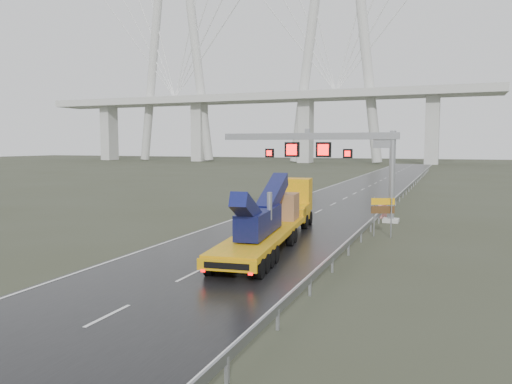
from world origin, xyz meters
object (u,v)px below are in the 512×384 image
at_px(exit_sign_pair, 383,209).
at_px(striped_barrier, 383,211).
at_px(heavy_haul_truck, 277,214).
at_px(sign_gantry, 332,151).

xyz_separation_m(exit_sign_pair, striped_barrier, (-1.10, 8.66, -1.24)).
bearing_deg(exit_sign_pair, heavy_haul_truck, -172.47).
xyz_separation_m(heavy_haul_truck, striped_barrier, (5.10, 12.07, -1.04)).
relative_size(heavy_haul_truck, exit_sign_pair, 6.92).
xyz_separation_m(sign_gantry, exit_sign_pair, (5.00, -6.65, -3.76)).
distance_m(sign_gantry, heavy_haul_truck, 10.87).
height_order(exit_sign_pair, striped_barrier, exit_sign_pair).
relative_size(sign_gantry, striped_barrier, 12.13).
distance_m(heavy_haul_truck, exit_sign_pair, 7.08).
bearing_deg(heavy_haul_truck, striped_barrier, 60.02).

